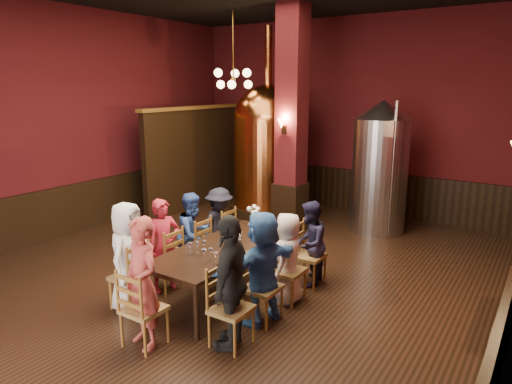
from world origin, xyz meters
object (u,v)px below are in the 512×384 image
Objects in this scene: dining_table at (224,250)px; person_1 at (164,245)px; person_2 at (194,234)px; person_0 at (128,256)px; steel_vessel at (380,167)px; rose_vase at (253,212)px; copper_kettle at (268,148)px.

person_1 is at bearing -158.78° from dining_table.
person_1 reaches higher than dining_table.
person_2 is at bearing 17.58° from person_1.
person_1 is (-0.01, 0.67, -0.05)m from person_0.
rose_vase is (-0.99, -3.16, -0.36)m from steel_vessel.
person_1 is 0.33× the size of copper_kettle.
person_1 reaches higher than person_2.
dining_table is 1.31m from person_0.
person_0 reaches higher than person_1.
copper_kettle reaches higher than person_1.
person_0 is 1.10× the size of person_2.
person_0 reaches higher than dining_table.
person_0 is at bearing -130.36° from dining_table.
rose_vase is (0.67, 1.34, 0.29)m from person_1.
person_0 reaches higher than person_2.
steel_vessel is at bearing -26.45° from person_2.
dining_table is 4.29m from steel_vessel.
rose_vase is (1.66, -3.11, -0.56)m from copper_kettle.
dining_table is at bearing -101.04° from steel_vessel.
person_1 is at bearing -110.24° from steel_vessel.
copper_kettle is at bearing 118.15° from rose_vase.
person_0 is 0.67m from person_1.
person_2 is 0.32× the size of copper_kettle.
steel_vessel is at bearing -37.24° from person_0.
steel_vessel reaches higher than dining_table.
steel_vessel reaches higher than person_2.
person_0 is 5.46m from steel_vessel.
steel_vessel reaches higher than rose_vase.
dining_table is 0.91m from person_1.
dining_table is at bearing -79.94° from rose_vase.
person_2 is at bearing -75.38° from copper_kettle.
person_1 is (-0.85, -0.34, 0.01)m from dining_table.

